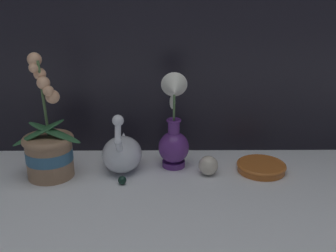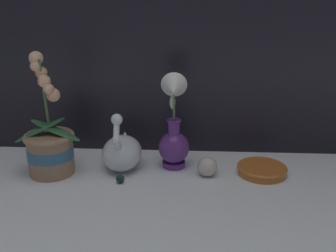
# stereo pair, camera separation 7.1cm
# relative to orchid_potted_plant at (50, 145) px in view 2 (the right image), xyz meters

# --- Properties ---
(ground_plane) EXTENTS (2.80, 2.80, 0.00)m
(ground_plane) POSITION_rel_orchid_potted_plant_xyz_m (0.32, -0.08, -0.09)
(ground_plane) COLOR white
(orchid_potted_plant) EXTENTS (0.21, 0.15, 0.37)m
(orchid_potted_plant) POSITION_rel_orchid_potted_plant_xyz_m (0.00, 0.00, 0.00)
(orchid_potted_plant) COLOR #9E7556
(orchid_potted_plant) RESTS_ON ground_plane
(swan_figurine) EXTENTS (0.12, 0.19, 0.20)m
(swan_figurine) POSITION_rel_orchid_potted_plant_xyz_m (0.21, 0.05, -0.03)
(swan_figurine) COLOR white
(swan_figurine) RESTS_ON ground_plane
(blue_vase) EXTENTS (0.10, 0.13, 0.31)m
(blue_vase) POSITION_rel_orchid_potted_plant_xyz_m (0.37, 0.06, 0.02)
(blue_vase) COLOR #602D7F
(blue_vase) RESTS_ON ground_plane
(glass_sphere) EXTENTS (0.06, 0.06, 0.06)m
(glass_sphere) POSITION_rel_orchid_potted_plant_xyz_m (0.48, 0.01, -0.06)
(glass_sphere) COLOR beige
(glass_sphere) RESTS_ON ground_plane
(amber_dish) EXTENTS (0.15, 0.15, 0.03)m
(amber_dish) POSITION_rel_orchid_potted_plant_xyz_m (0.64, 0.03, -0.08)
(amber_dish) COLOR #C66628
(amber_dish) RESTS_ON ground_plane
(glass_bauble) EXTENTS (0.02, 0.02, 0.02)m
(glass_bauble) POSITION_rel_orchid_potted_plant_xyz_m (0.22, -0.05, -0.08)
(glass_bauble) COLOR #142D23
(glass_bauble) RESTS_ON ground_plane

